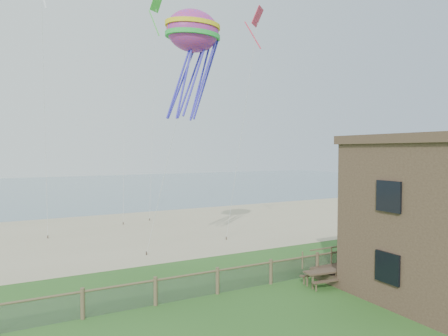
{
  "coord_description": "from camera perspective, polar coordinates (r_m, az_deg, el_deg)",
  "views": [
    {
      "loc": [
        -8.27,
        -10.41,
        6.69
      ],
      "look_at": [
        1.4,
        8.0,
        5.79
      ],
      "focal_mm": 32.0,
      "sensor_mm": 36.0,
      "label": 1
    }
  ],
  "objects": [
    {
      "name": "motel_deck",
      "position": [
        27.04,
        26.14,
        -11.56
      ],
      "size": [
        15.0,
        2.0,
        0.5
      ],
      "primitive_type": "cube",
      "color": "brown",
      "rests_on": "ground"
    },
    {
      "name": "kite_green",
      "position": [
        36.38,
        -9.67,
        20.8
      ],
      "size": [
        2.05,
        2.27,
        3.01
      ],
      "primitive_type": null,
      "rotation": [
        0.44,
        0.0,
        0.54
      ],
      "color": "green"
    },
    {
      "name": "octopus_kite",
      "position": [
        24.18,
        -4.43,
        14.89
      ],
      "size": [
        3.63,
        2.77,
        6.92
      ],
      "primitive_type": null,
      "rotation": [
        0.0,
        0.0,
        -0.12
      ],
      "color": "#FF3928"
    },
    {
      "name": "picnic_table",
      "position": [
        21.01,
        13.79,
        -15.11
      ],
      "size": [
        1.89,
        1.52,
        0.74
      ],
      "primitive_type": null,
      "rotation": [
        0.0,
        0.0,
        -0.12
      ],
      "color": "brown",
      "rests_on": "ground"
    },
    {
      "name": "sand_beach",
      "position": [
        34.11,
        -13.28,
        -8.9
      ],
      "size": [
        72.0,
        20.0,
        0.02
      ],
      "primitive_type": "cube",
      "color": "tan",
      "rests_on": "ground"
    },
    {
      "name": "chainlink_fence",
      "position": [
        19.37,
        -0.94,
        -16.01
      ],
      "size": [
        36.2,
        0.2,
        1.25
      ],
      "primitive_type": null,
      "color": "brown",
      "rests_on": "ground"
    },
    {
      "name": "ocean",
      "position": [
        77.14,
        -21.46,
        -2.67
      ],
      "size": [
        160.0,
        68.0,
        0.02
      ],
      "primitive_type": "cube",
      "color": "slate",
      "rests_on": "ground"
    },
    {
      "name": "kite_red",
      "position": [
        27.53,
        4.81,
        19.63
      ],
      "size": [
        1.98,
        2.02,
        2.43
      ],
      "primitive_type": null,
      "rotation": [
        0.44,
        0.0,
        0.72
      ],
      "color": "#E32844"
    }
  ]
}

